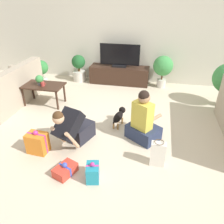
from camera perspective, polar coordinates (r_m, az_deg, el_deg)
name	(u,v)px	position (r m, az deg, el deg)	size (l,w,h in m)	color
ground_plane	(109,128)	(4.13, -0.86, -4.23)	(16.00, 16.00, 0.00)	beige
wall_back	(130,33)	(6.12, 4.85, 19.90)	(8.40, 0.06, 2.60)	beige
sofa_left	(7,92)	(5.39, -25.73, 4.72)	(0.84, 1.95, 0.85)	tan
coffee_table	(43,87)	(5.08, -17.57, 6.19)	(0.92, 0.52, 0.46)	#382319
tv_console	(119,75)	(6.12, 1.93, 9.66)	(1.60, 0.48, 0.47)	#382319
tv	(120,57)	(5.97, 2.01, 14.18)	(1.06, 0.20, 0.60)	black
potted_plant_back_left	(79,68)	(6.31, -8.65, 11.40)	(0.37, 0.37, 0.74)	beige
potted_plant_corner_left	(41,70)	(6.30, -17.96, 10.45)	(0.38, 0.38, 0.65)	beige
potted_plant_back_right	(163,67)	(5.89, 13.17, 11.31)	(0.51, 0.51, 0.84)	beige
person_kneeling	(73,128)	(3.60, -10.06, -4.05)	(0.55, 0.82, 0.76)	#23232D
person_sitting	(143,122)	(3.71, 8.14, -2.67)	(0.65, 0.63, 0.92)	#283351
dog	(119,116)	(4.13, 1.85, -0.97)	(0.21, 0.54, 0.30)	black
gift_box_a	(93,172)	(3.07, -5.06, -15.42)	(0.22, 0.26, 0.29)	teal
gift_box_b	(37,143)	(3.67, -18.89, -7.61)	(0.32, 0.24, 0.40)	orange
gift_box_c	(65,170)	(3.23, -12.12, -14.55)	(0.32, 0.38, 0.20)	red
gift_bag_a	(158,154)	(3.29, 11.88, -10.65)	(0.21, 0.14, 0.41)	white
mug	(43,84)	(4.97, -17.61, 7.00)	(0.12, 0.08, 0.09)	#B23D38
tabletop_plant	(39,80)	(5.02, -18.42, 8.02)	(0.17, 0.17, 0.22)	#4C4C51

